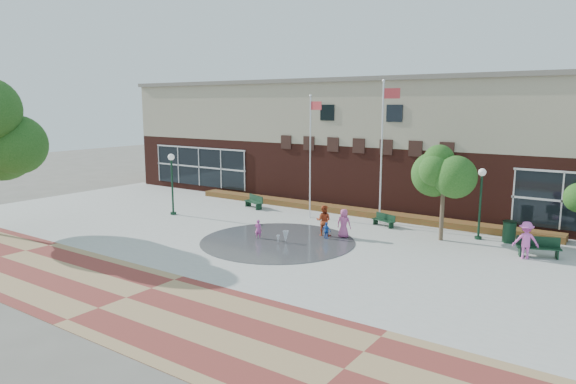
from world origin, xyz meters
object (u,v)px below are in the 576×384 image
Objects in this scene: flagpole_left at (311,150)px; child_splash at (258,229)px; flagpole_right at (383,145)px; trash_can at (509,232)px; bench_left at (254,204)px.

child_splash is (0.45, -6.14, -3.90)m from flagpole_left.
flagpole_right reaches higher than child_splash.
flagpole_left reaches higher than trash_can.
flagpole_right is at bearing 21.18° from flagpole_left.
bench_left is at bearing 171.21° from flagpole_right.
bench_left is 1.76× the size of child_splash.
trash_can is at bearing -16.19° from flagpole_right.
flagpole_right is 9.44m from child_splash.
trash_can is (17.10, 0.53, 0.31)m from bench_left.
trash_can is at bearing -165.55° from child_splash.
flagpole_right reaches higher than flagpole_left.
flagpole_left is 4.18× the size of bench_left.
child_splash is (-3.99, -7.34, -4.39)m from flagpole_right.
flagpole_right is 7.39× the size of trash_can.
trash_can is at bearing 23.86° from bench_left.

